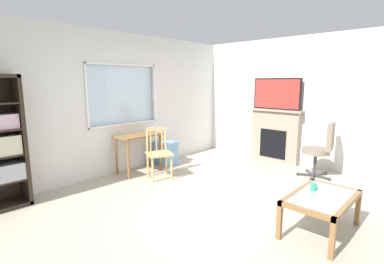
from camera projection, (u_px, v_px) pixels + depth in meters
ground at (221, 209)px, 3.90m from camera, size 6.54×5.91×0.02m
wall_back_with_window at (116, 105)px, 5.31m from camera, size 5.54×0.15×2.59m
wall_right at (308, 102)px, 5.71m from camera, size 0.12×5.11×2.59m
desk_under_window at (139, 141)px, 5.36m from camera, size 0.84×0.47×0.73m
wooden_chair at (159, 153)px, 5.07m from camera, size 0.55×0.53×0.90m
plastic_drawer_unit at (166, 153)px, 5.97m from camera, size 0.35×0.40×0.47m
fireplace at (275, 135)px, 6.12m from camera, size 0.26×1.15×1.13m
tv at (277, 94)px, 5.96m from camera, size 0.06×1.03×0.64m
office_chair at (321, 147)px, 5.07m from camera, size 0.58×0.57×1.00m
coffee_table at (322, 201)px, 3.24m from camera, size 0.98×0.59×0.44m
sippy_cup at (314, 186)px, 3.39m from camera, size 0.07×0.07×0.09m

